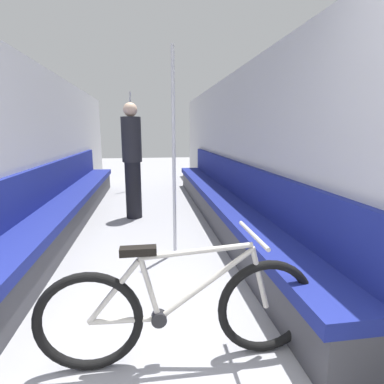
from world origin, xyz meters
TOP-DOWN VIEW (x-y plane):
  - wall_left at (-1.39, 3.61)m, footprint 0.10×10.42m
  - wall_right at (1.39, 3.61)m, footprint 0.10×10.42m
  - bench_seat_row_left at (-1.13, 3.75)m, footprint 0.48×6.24m
  - bench_seat_row_right at (1.13, 3.75)m, footprint 0.48×6.24m
  - bicycle at (0.20, 1.03)m, footprint 1.65×0.46m
  - grab_pole_near at (0.31, 2.64)m, footprint 0.08×0.08m
  - grab_pole_far at (-0.32, 6.46)m, footprint 0.08×0.08m
  - passenger_standing at (-0.20, 4.17)m, footprint 0.30×0.30m

SIDE VIEW (x-z plane):
  - bench_seat_row_left at x=-1.13m, z-range -0.16..0.76m
  - bench_seat_row_right at x=1.13m, z-range -0.16..0.76m
  - bicycle at x=0.20m, z-range -0.07..0.72m
  - passenger_standing at x=-0.20m, z-range 0.03..1.81m
  - grab_pole_near at x=0.31m, z-range -0.03..2.18m
  - grab_pole_far at x=-0.32m, z-range -0.03..2.18m
  - wall_left at x=-1.39m, z-range 0.00..2.22m
  - wall_right at x=1.39m, z-range 0.00..2.22m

